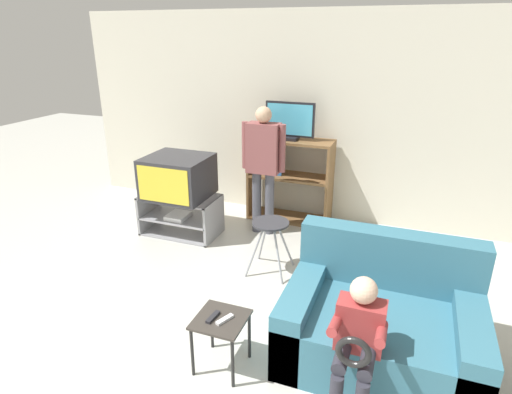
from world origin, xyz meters
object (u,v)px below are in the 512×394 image
(television_main, at_px, (178,177))
(person_standing_adult, at_px, (263,159))
(media_shelf, at_px, (290,179))
(couch, at_px, (381,323))
(television_flat, at_px, (290,122))
(person_seated_child, at_px, (358,338))
(remote_control_black, at_px, (213,317))
(tv_stand, at_px, (181,215))
(snack_table, at_px, (221,326))
(folding_stool, at_px, (270,230))
(remote_control_white, at_px, (225,319))

(television_main, xyz_separation_m, person_standing_adult, (0.94, 0.38, 0.21))
(media_shelf, height_order, couch, media_shelf)
(television_flat, height_order, person_seated_child, television_flat)
(television_main, distance_m, remote_control_black, 2.37)
(couch, bearing_deg, media_shelf, 121.56)
(tv_stand, xyz_separation_m, snack_table, (1.42, -1.88, 0.12))
(media_shelf, xyz_separation_m, folding_stool, (0.20, -1.35, -0.08))
(remote_control_black, xyz_separation_m, remote_control_white, (0.09, 0.00, 0.00))
(tv_stand, height_order, media_shelf, media_shelf)
(folding_stool, distance_m, snack_table, 1.42)
(tv_stand, relative_size, folding_stool, 1.65)
(snack_table, bearing_deg, tv_stand, 127.13)
(media_shelf, xyz_separation_m, person_standing_adult, (-0.19, -0.50, 0.39))
(media_shelf, bearing_deg, couch, -58.44)
(remote_control_black, distance_m, person_standing_adult, 2.38)
(folding_stool, xyz_separation_m, couch, (1.18, -0.89, -0.18))
(remote_control_black, height_order, remote_control_white, same)
(tv_stand, height_order, remote_control_white, tv_stand)
(tv_stand, relative_size, television_flat, 1.51)
(television_flat, relative_size, remote_control_white, 4.29)
(media_shelf, height_order, television_flat, television_flat)
(couch, relative_size, person_standing_adult, 0.90)
(tv_stand, bearing_deg, remote_control_white, -52.33)
(snack_table, distance_m, remote_control_black, 0.10)
(snack_table, distance_m, remote_control_white, 0.09)
(media_shelf, bearing_deg, television_flat, -133.75)
(snack_table, xyz_separation_m, remote_control_black, (-0.05, -0.02, 0.08))
(person_standing_adult, bearing_deg, remote_control_white, -76.87)
(person_standing_adult, relative_size, person_seated_child, 1.65)
(television_main, height_order, television_flat, television_flat)
(tv_stand, bearing_deg, person_standing_adult, 22.51)
(television_flat, xyz_separation_m, remote_control_white, (0.36, -2.76, -0.87))
(television_flat, distance_m, person_standing_adult, 0.62)
(media_shelf, height_order, snack_table, media_shelf)
(person_seated_child, bearing_deg, tv_stand, 140.98)
(folding_stool, relative_size, snack_table, 1.33)
(television_main, distance_m, couch, 2.88)
(media_shelf, height_order, person_standing_adult, person_standing_adult)
(television_flat, relative_size, folding_stool, 1.09)
(tv_stand, distance_m, remote_control_black, 2.35)
(remote_control_white, bearing_deg, person_seated_child, 21.75)
(snack_table, distance_m, person_standing_adult, 2.39)
(remote_control_white, distance_m, person_seated_child, 0.93)
(remote_control_black, relative_size, person_seated_child, 0.15)
(television_main, bearing_deg, remote_control_white, -52.33)
(television_main, relative_size, media_shelf, 0.67)
(snack_table, relative_size, remote_control_black, 2.94)
(television_main, height_order, person_seated_child, television_main)
(person_seated_child, bearing_deg, remote_control_black, 178.13)
(media_shelf, xyz_separation_m, television_flat, (-0.02, -0.02, 0.75))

